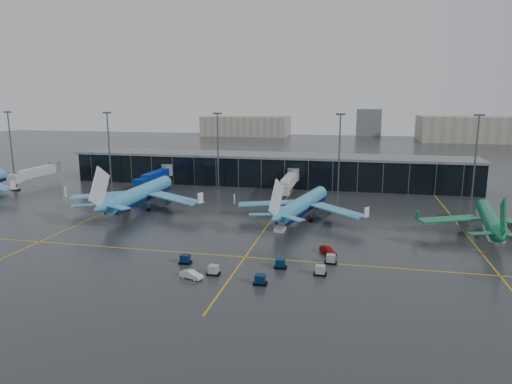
% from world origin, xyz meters
% --- Properties ---
extents(ground, '(600.00, 600.00, 0.00)m').
position_xyz_m(ground, '(0.00, 0.00, 0.00)').
color(ground, '#282B2D').
rests_on(ground, ground).
extents(terminal_pier, '(142.00, 17.00, 10.70)m').
position_xyz_m(terminal_pier, '(0.00, 62.00, 5.42)').
color(terminal_pier, black).
rests_on(terminal_pier, ground).
extents(jet_bridges, '(94.00, 27.50, 7.20)m').
position_xyz_m(jet_bridges, '(-35.00, 42.99, 4.55)').
color(jet_bridges, '#595B60').
rests_on(jet_bridges, ground).
extents(flood_masts, '(203.00, 0.50, 25.50)m').
position_xyz_m(flood_masts, '(5.00, 50.00, 13.81)').
color(flood_masts, '#595B60').
rests_on(flood_masts, ground).
extents(distant_hangars, '(260.00, 71.00, 22.00)m').
position_xyz_m(distant_hangars, '(49.94, 270.08, 8.79)').
color(distant_hangars, '#B2AD99').
rests_on(distant_hangars, ground).
extents(taxi_lines, '(220.00, 120.00, 0.02)m').
position_xyz_m(taxi_lines, '(10.00, 10.61, 0.01)').
color(taxi_lines, gold).
rests_on(taxi_lines, ground).
extents(airliner_arkefly, '(40.19, 45.72, 13.99)m').
position_xyz_m(airliner_arkefly, '(-27.10, 17.09, 7.00)').
color(airliner_arkefly, '#3E99CB').
rests_on(airliner_arkefly, ground).
extents(airliner_klm_near, '(43.08, 46.81, 12.35)m').
position_xyz_m(airliner_klm_near, '(17.63, 16.16, 6.17)').
color(airliner_klm_near, '#3C9BC5').
rests_on(airliner_klm_near, ground).
extents(airliner_aer_lingus, '(36.55, 40.34, 11.16)m').
position_xyz_m(airliner_aer_lingus, '(59.77, 11.34, 5.58)').
color(airliner_aer_lingus, '#0D7245').
rests_on(airliner_aer_lingus, ground).
extents(baggage_carts, '(28.43, 13.84, 1.70)m').
position_xyz_m(baggage_carts, '(15.18, -21.39, 0.76)').
color(baggage_carts, black).
rests_on(baggage_carts, ground).
extents(mobile_airstair, '(2.46, 3.37, 3.45)m').
position_xyz_m(mobile_airstair, '(13.68, 3.88, 0.77)').
color(mobile_airstair, silver).
rests_on(mobile_airstair, ground).
extents(service_van_red, '(3.97, 4.82, 1.55)m').
position_xyz_m(service_van_red, '(25.43, -9.76, 0.77)').
color(service_van_red, '#A2100C').
rests_on(service_van_red, ground).
extents(service_van_white, '(4.42, 2.69, 1.38)m').
position_xyz_m(service_van_white, '(3.63, -27.23, 0.69)').
color(service_van_white, silver).
rests_on(service_van_white, ground).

